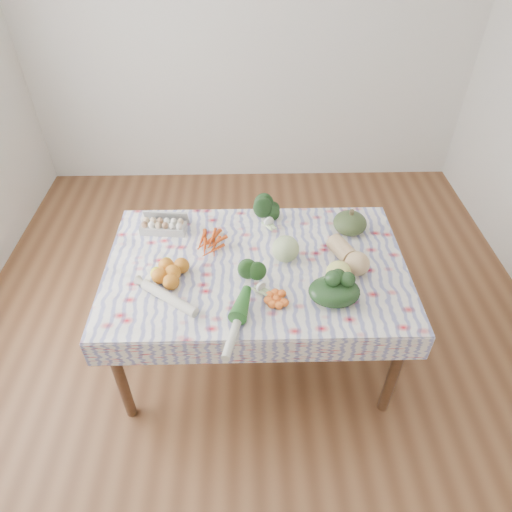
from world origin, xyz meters
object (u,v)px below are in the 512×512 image
kabocha_squash (350,223)px  cabbage (286,249)px  dining_table (256,275)px  grapefruit (338,273)px  egg_carton (163,227)px  butternut_squash (349,254)px

kabocha_squash → cabbage: size_ratio=1.31×
dining_table → grapefruit: 0.48m
egg_carton → dining_table: bearing=-23.3°
dining_table → butternut_squash: butternut_squash is taller
butternut_squash → kabocha_squash: bearing=54.9°
butternut_squash → grapefruit: (-0.08, -0.15, -0.00)m
dining_table → cabbage: 0.23m
egg_carton → butternut_squash: 1.10m
kabocha_squash → grapefruit: 0.45m
kabocha_squash → butternut_squash: size_ratio=0.68×
butternut_squash → grapefruit: size_ratio=2.20×
egg_carton → cabbage: cabbage is taller
butternut_squash → egg_carton: bearing=139.6°
dining_table → egg_carton: 0.64m
butternut_squash → dining_table: bearing=155.4°
kabocha_squash → cabbage: cabbage is taller
dining_table → grapefruit: bearing=-19.8°
kabocha_squash → dining_table: bearing=-153.8°
kabocha_squash → egg_carton: bearing=178.7°
kabocha_squash → cabbage: bearing=-148.9°
cabbage → butternut_squash: (0.35, -0.04, -0.01)m
egg_carton → butternut_squash: bearing=-10.6°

